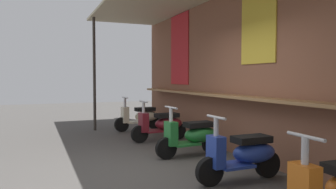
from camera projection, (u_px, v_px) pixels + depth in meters
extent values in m
plane|color=#474442|center=(154.00, 173.00, 5.06)|extent=(30.68, 30.68, 0.00)
cube|color=brown|center=(261.00, 68.00, 5.74)|extent=(10.96, 0.25, 3.35)
cube|color=olive|center=(247.00, 98.00, 5.65)|extent=(9.86, 0.36, 0.05)
cube|color=#B22328|center=(179.00, 49.00, 8.63)|extent=(1.09, 0.02, 1.86)
cube|color=gold|center=(258.00, 27.00, 5.58)|extent=(0.92, 0.02, 1.28)
cylinder|color=#332D28|center=(94.00, 74.00, 9.17)|extent=(0.08, 0.08, 3.24)
ellipsoid|color=beige|center=(147.00, 116.00, 9.28)|extent=(0.42, 0.72, 0.30)
cube|color=black|center=(145.00, 109.00, 9.25)|extent=(0.33, 0.57, 0.10)
cube|color=beige|center=(135.00, 122.00, 9.14)|extent=(0.41, 0.52, 0.04)
cube|color=beige|center=(125.00, 115.00, 9.00)|extent=(0.29, 0.17, 0.44)
cylinder|color=#B7B7BC|center=(125.00, 110.00, 8.99)|extent=(0.07, 0.07, 0.70)
cylinder|color=#B7B7BC|center=(125.00, 98.00, 8.98)|extent=(0.46, 0.06, 0.04)
cylinder|color=black|center=(122.00, 125.00, 8.97)|extent=(0.12, 0.40, 0.40)
cylinder|color=black|center=(155.00, 122.00, 9.40)|extent=(0.12, 0.40, 0.40)
ellipsoid|color=maroon|center=(169.00, 124.00, 7.76)|extent=(0.43, 0.73, 0.30)
cube|color=black|center=(167.00, 115.00, 7.72)|extent=(0.34, 0.57, 0.10)
cube|color=maroon|center=(155.00, 131.00, 7.61)|extent=(0.42, 0.53, 0.04)
cube|color=maroon|center=(144.00, 122.00, 7.46)|extent=(0.29, 0.18, 0.44)
cylinder|color=#B7B7BC|center=(144.00, 117.00, 7.46)|extent=(0.07, 0.07, 0.70)
cylinder|color=#B7B7BC|center=(143.00, 102.00, 7.44)|extent=(0.46, 0.07, 0.04)
cylinder|color=black|center=(140.00, 134.00, 7.43)|extent=(0.13, 0.41, 0.40)
cylinder|color=black|center=(178.00, 131.00, 7.88)|extent=(0.13, 0.41, 0.40)
ellipsoid|color=#237533|center=(201.00, 134.00, 6.25)|extent=(0.43, 0.72, 0.30)
cube|color=black|center=(199.00, 124.00, 6.22)|extent=(0.34, 0.57, 0.10)
cube|color=#237533|center=(185.00, 144.00, 6.10)|extent=(0.41, 0.52, 0.04)
cube|color=#237533|center=(171.00, 133.00, 5.96)|extent=(0.29, 0.18, 0.44)
cylinder|color=#B7B7BC|center=(171.00, 126.00, 5.95)|extent=(0.07, 0.07, 0.70)
cylinder|color=#B7B7BC|center=(171.00, 107.00, 5.93)|extent=(0.46, 0.07, 0.04)
cylinder|color=black|center=(166.00, 148.00, 5.93)|extent=(0.13, 0.41, 0.40)
cylinder|color=black|center=(212.00, 144.00, 6.37)|extent=(0.13, 0.41, 0.40)
ellipsoid|color=#233D9E|center=(254.00, 152.00, 4.73)|extent=(0.39, 0.70, 0.30)
cube|color=black|center=(251.00, 139.00, 4.70)|extent=(0.31, 0.55, 0.10)
cube|color=#233D9E|center=(234.00, 165.00, 4.60)|extent=(0.39, 0.50, 0.04)
cube|color=#233D9E|center=(216.00, 152.00, 4.48)|extent=(0.28, 0.16, 0.44)
cylinder|color=#B7B7BC|center=(216.00, 142.00, 4.47)|extent=(0.07, 0.07, 0.70)
cylinder|color=#B7B7BC|center=(216.00, 117.00, 4.45)|extent=(0.46, 0.04, 0.04)
cylinder|color=black|center=(210.00, 172.00, 4.45)|extent=(0.10, 0.40, 0.40)
cylinder|color=black|center=(267.00, 164.00, 4.84)|extent=(0.10, 0.40, 0.40)
cube|color=orange|center=(304.00, 188.00, 3.01)|extent=(0.29, 0.17, 0.44)
cylinder|color=#B7B7BC|center=(305.00, 174.00, 3.00)|extent=(0.07, 0.07, 0.70)
cylinder|color=#B7B7BC|center=(305.00, 136.00, 2.98)|extent=(0.46, 0.06, 0.04)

